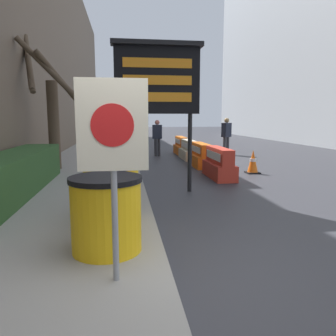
# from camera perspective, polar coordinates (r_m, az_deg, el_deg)

# --- Properties ---
(ground_plane) EXTENTS (120.00, 120.00, 0.00)m
(ground_plane) POSITION_cam_1_polar(r_m,az_deg,el_deg) (3.61, 0.77, -20.16)
(ground_plane) COLOR #2D2D33
(sidewalk_left) EXTENTS (3.36, 56.00, 0.16)m
(sidewalk_left) POSITION_cam_1_polar(r_m,az_deg,el_deg) (3.74, -27.15, -18.74)
(sidewalk_left) COLOR gray
(sidewalk_left) RESTS_ON ground_plane
(building_left_facade) EXTENTS (0.40, 50.40, 10.74)m
(building_left_facade) POSITION_cam_1_polar(r_m,az_deg,el_deg) (13.77, -22.36, 23.36)
(building_left_facade) COLOR brown
(building_left_facade) RESTS_ON ground_plane
(hedge_strip) EXTENTS (0.90, 5.57, 0.85)m
(hedge_strip) POSITION_cam_1_polar(r_m,az_deg,el_deg) (7.39, -25.70, -1.20)
(hedge_strip) COLOR #284C23
(hedge_strip) RESTS_ON sidewalk_left
(bare_tree) EXTENTS (1.83, 1.43, 4.11)m
(bare_tree) POSITION_cam_1_polar(r_m,az_deg,el_deg) (10.66, -19.97, 10.22)
(bare_tree) COLOR #4C3D2D
(bare_tree) RESTS_ON sidewalk_left
(barrel_drum_foreground) EXTENTS (0.86, 0.86, 0.91)m
(barrel_drum_foreground) POSITION_cam_1_polar(r_m,az_deg,el_deg) (4.01, -10.70, -7.83)
(barrel_drum_foreground) COLOR yellow
(barrel_drum_foreground) RESTS_ON sidewalk_left
(barrel_drum_middle) EXTENTS (0.86, 0.86, 0.91)m
(barrel_drum_middle) POSITION_cam_1_polar(r_m,az_deg,el_deg) (5.09, -9.83, -4.28)
(barrel_drum_middle) COLOR yellow
(barrel_drum_middle) RESTS_ON sidewalk_left
(warning_sign) EXTENTS (0.66, 0.08, 1.94)m
(warning_sign) POSITION_cam_1_polar(r_m,az_deg,el_deg) (3.08, -9.58, 4.64)
(warning_sign) COLOR gray
(warning_sign) RESTS_ON sidewalk_left
(message_board) EXTENTS (2.04, 0.36, 3.41)m
(message_board) POSITION_cam_1_polar(r_m,az_deg,el_deg) (7.62, -1.90, 14.90)
(message_board) COLOR black
(message_board) RESTS_ON ground_plane
(jersey_barrier_red_striped) EXTENTS (0.58, 1.74, 0.89)m
(jersey_barrier_red_striped) POSITION_cam_1_polar(r_m,az_deg,el_deg) (9.69, 8.89, 0.59)
(jersey_barrier_red_striped) COLOR red
(jersey_barrier_red_striped) RESTS_ON ground_plane
(jersey_barrier_orange_far) EXTENTS (0.61, 1.72, 0.84)m
(jersey_barrier_orange_far) POSITION_cam_1_polar(r_m,az_deg,el_deg) (11.87, 5.74, 2.04)
(jersey_barrier_orange_far) COLOR orange
(jersey_barrier_orange_far) RESTS_ON ground_plane
(jersey_barrier_cream) EXTENTS (0.60, 1.71, 0.81)m
(jersey_barrier_cream) POSITION_cam_1_polar(r_m,az_deg,el_deg) (14.00, 3.64, 3.03)
(jersey_barrier_cream) COLOR beige
(jersey_barrier_cream) RESTS_ON ground_plane
(jersey_barrier_orange_near) EXTENTS (0.51, 1.63, 0.84)m
(jersey_barrier_orange_near) POSITION_cam_1_polar(r_m,az_deg,el_deg) (15.88, 2.26, 3.77)
(jersey_barrier_orange_near) COLOR orange
(jersey_barrier_orange_near) RESTS_ON ground_plane
(traffic_cone_near) EXTENTS (0.34, 0.34, 0.60)m
(traffic_cone_near) POSITION_cam_1_polar(r_m,az_deg,el_deg) (18.03, 2.26, 4.11)
(traffic_cone_near) COLOR black
(traffic_cone_near) RESTS_ON ground_plane
(traffic_cone_mid) EXTENTS (0.41, 0.41, 0.74)m
(traffic_cone_mid) POSITION_cam_1_polar(r_m,az_deg,el_deg) (10.72, 14.57, 1.04)
(traffic_cone_mid) COLOR black
(traffic_cone_mid) RESTS_ON ground_plane
(traffic_light_near_curb) EXTENTS (0.28, 0.45, 4.14)m
(traffic_light_near_curb) POSITION_cam_1_polar(r_m,az_deg,el_deg) (20.80, -5.58, 12.13)
(traffic_light_near_curb) COLOR #2D2D30
(traffic_light_near_curb) RESTS_ON ground_plane
(pedestrian_worker) EXTENTS (0.53, 0.49, 1.74)m
(pedestrian_worker) POSITION_cam_1_polar(r_m,az_deg,el_deg) (15.91, 10.13, 6.01)
(pedestrian_worker) COLOR #333338
(pedestrian_worker) RESTS_ON ground_plane
(pedestrian_passerby) EXTENTS (0.47, 0.33, 1.65)m
(pedestrian_passerby) POSITION_cam_1_polar(r_m,az_deg,el_deg) (15.08, -1.88, 5.79)
(pedestrian_passerby) COLOR #333338
(pedestrian_passerby) RESTS_ON ground_plane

